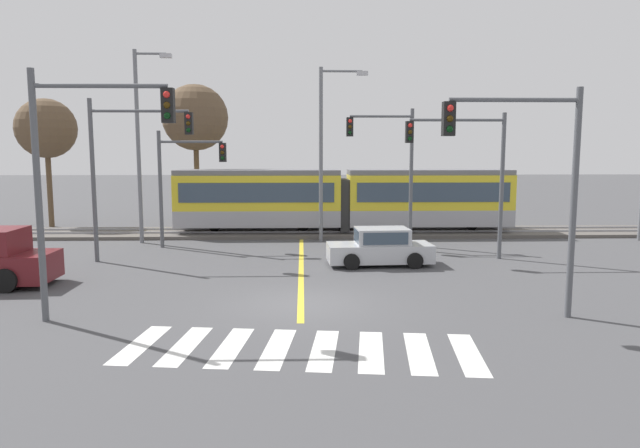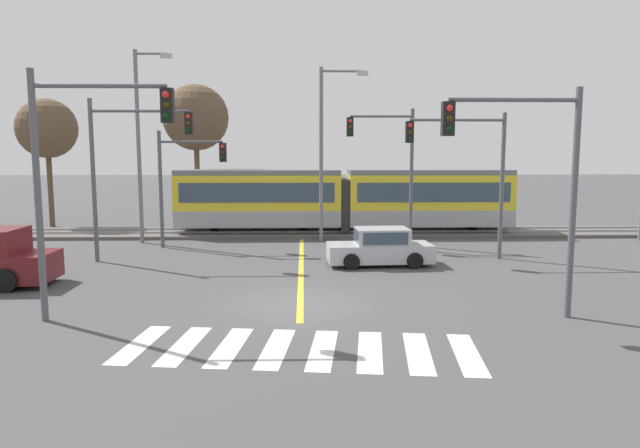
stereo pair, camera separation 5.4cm
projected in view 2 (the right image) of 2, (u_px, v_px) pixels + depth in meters
name	position (u px, v px, depth m)	size (l,w,h in m)	color
ground_plane	(300.00, 304.00, 17.28)	(200.00, 200.00, 0.00)	#474749
track_bed	(302.00, 233.00, 31.96)	(120.00, 4.00, 0.18)	#56514C
rail_near	(302.00, 232.00, 31.23)	(120.00, 0.08, 0.10)	#939399
rail_far	(302.00, 228.00, 32.65)	(120.00, 0.08, 0.10)	#939399
light_rail_tram	(344.00, 198.00, 31.77)	(18.50, 2.64, 3.43)	#9E9EA3
crosswalk_stripe_0	(140.00, 344.00, 13.64)	(0.56, 2.80, 0.01)	silver
crosswalk_stripe_1	(185.00, 345.00, 13.55)	(0.56, 2.80, 0.01)	silver
crosswalk_stripe_2	(230.00, 347.00, 13.45)	(0.56, 2.80, 0.01)	silver
crosswalk_stripe_3	(276.00, 348.00, 13.36)	(0.56, 2.80, 0.01)	silver
crosswalk_stripe_4	(323.00, 350.00, 13.26)	(0.56, 2.80, 0.01)	silver
crosswalk_stripe_5	(370.00, 351.00, 13.16)	(0.56, 2.80, 0.01)	silver
crosswalk_stripe_6	(418.00, 352.00, 13.07)	(0.56, 2.80, 0.01)	silver
crosswalk_stripe_7	(467.00, 354.00, 12.97)	(0.56, 2.80, 0.01)	silver
lane_centre_line	(301.00, 268.00, 22.64)	(0.20, 14.82, 0.01)	gold
sedan_crossing	(380.00, 248.00, 23.14)	(4.28, 2.08, 1.52)	#B7BABF
traffic_light_far_right	(391.00, 157.00, 27.47)	(3.25, 0.38, 6.64)	#515459
traffic_light_far_left	(184.00, 172.00, 27.14)	(3.25, 0.38, 5.58)	#515459
traffic_light_mid_left	(125.00, 155.00, 23.46)	(4.25, 0.38, 6.75)	#515459
traffic_light_near_left	(81.00, 158.00, 15.02)	(3.75, 0.38, 6.73)	#515459
traffic_light_near_right	(531.00, 166.00, 15.32)	(3.75, 0.38, 6.29)	#515459
traffic_light_mid_right	(470.00, 161.00, 24.06)	(4.25, 0.38, 6.22)	#515459
street_lamp_west	(141.00, 137.00, 28.29)	(1.89, 0.28, 9.55)	slate
street_lamp_centre	(326.00, 144.00, 28.83)	(2.45, 0.28, 8.79)	slate
bare_tree_far_west	(47.00, 129.00, 34.48)	(3.58, 3.58, 7.80)	brown
bare_tree_west	(196.00, 118.00, 34.57)	(3.98, 3.98, 8.65)	brown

